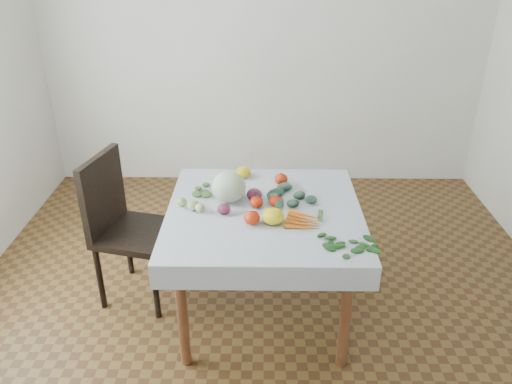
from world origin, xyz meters
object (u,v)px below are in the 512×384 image
table (264,225)px  chair (122,220)px  cabbage (229,187)px  carrot_bunch (305,221)px  heirloom_back (243,172)px

table → chair: 0.93m
chair → cabbage: 0.75m
chair → cabbage: (0.69, -0.09, 0.28)m
cabbage → carrot_bunch: bearing=-31.3°
table → chair: chair is taller
heirloom_back → chair: bearing=-162.6°
chair → carrot_bunch: chair is taller
table → chair: bearing=167.9°
table → carrot_bunch: (0.22, -0.16, 0.12)m
carrot_bunch → cabbage: bearing=148.7°
table → heirloom_back: heirloom_back is taller
heirloom_back → carrot_bunch: bearing=-58.5°
cabbage → carrot_bunch: size_ratio=0.92×
carrot_bunch → heirloom_back: bearing=121.5°
cabbage → heirloom_back: (0.07, 0.32, -0.06)m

